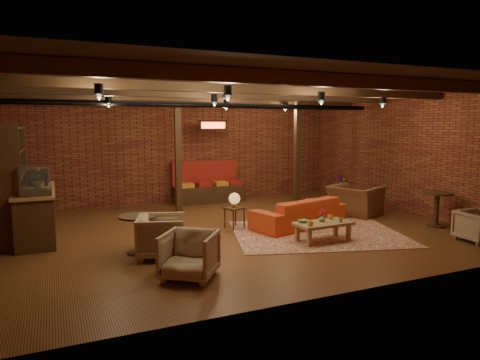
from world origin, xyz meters
name	(u,v)px	position (x,y,z in m)	size (l,w,h in m)	color
floor	(236,230)	(0.00, 0.00, 0.00)	(10.00, 10.00, 0.00)	#371F0D
ceiling	(236,86)	(0.00, 0.00, 3.20)	(10.00, 8.00, 0.02)	black
wall_back	(185,150)	(0.00, 4.00, 1.60)	(10.00, 0.02, 3.20)	maroon
wall_front	(351,181)	(0.00, -4.00, 1.60)	(10.00, 0.02, 3.20)	maroon
wall_right	(407,153)	(5.00, 0.00, 1.60)	(0.02, 8.00, 3.20)	maroon
ceiling_beams	(236,92)	(0.00, 0.00, 3.08)	(9.80, 6.40, 0.22)	black
ceiling_pipe	(211,105)	(0.00, 1.60, 2.85)	(0.12, 0.12, 9.60)	black
post_left	(178,153)	(-0.60, 2.60, 1.60)	(0.16, 0.16, 3.20)	black
post_right	(297,151)	(2.80, 2.00, 1.60)	(0.16, 0.16, 3.20)	black
service_counter	(35,201)	(-4.10, 1.00, 0.80)	(0.80, 2.50, 1.60)	black
plant_counter	(40,179)	(-4.00, 1.20, 1.22)	(0.35, 0.39, 0.30)	#337F33
shelving_hutch	(13,182)	(-4.50, 1.10, 1.20)	(0.52, 2.00, 2.40)	black
banquette	(208,186)	(0.60, 3.55, 0.50)	(2.10, 0.70, 1.00)	maroon
service_sign	(213,125)	(0.60, 3.10, 2.35)	(0.86, 0.06, 0.30)	#FF4319
ceiling_spotlights	(236,102)	(0.00, 0.00, 2.86)	(6.40, 4.40, 0.28)	black
rug	(317,233)	(1.48, -1.05, 0.01)	(3.58, 2.74, 0.01)	maroon
sofa	(299,212)	(1.45, -0.33, 0.34)	(2.34, 0.91, 0.68)	#C53F1B
coffee_table	(323,224)	(1.22, -1.61, 0.36)	(1.19, 0.63, 0.65)	#966846
side_table_lamp	(234,201)	(0.04, 0.17, 0.62)	(0.48, 0.48, 0.82)	black
round_table_left	(138,228)	(-2.36, -0.92, 0.48)	(0.69, 0.69, 0.71)	black
armchair_a	(161,234)	(-2.01, -1.31, 0.42)	(0.82, 0.77, 0.84)	#C5B599
armchair_b	(189,253)	(-1.87, -2.55, 0.40)	(0.78, 0.74, 0.81)	#C5B599
armchair_right	(355,196)	(3.48, 0.18, 0.52)	(1.20, 0.78, 1.05)	brown
side_table_book	(365,195)	(4.18, 0.62, 0.43)	(0.47, 0.47, 0.49)	black
round_table_right	(437,204)	(4.40, -1.60, 0.54)	(0.70, 0.70, 0.81)	black
armchair_far	(478,225)	(4.12, -2.87, 0.35)	(0.68, 0.64, 0.70)	#C5B599
plant_tall	(343,159)	(3.85, 1.23, 1.38)	(1.55, 1.55, 2.77)	#4C7F4C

